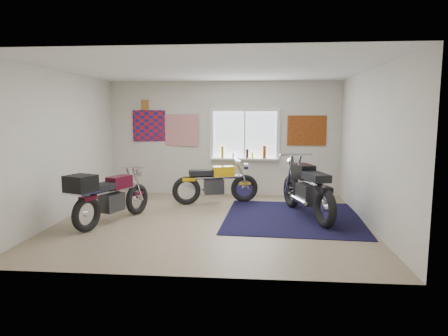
# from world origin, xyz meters

# --- Properties ---
(ground) EXTENTS (5.50, 5.50, 0.00)m
(ground) POSITION_xyz_m (0.00, 0.00, 0.00)
(ground) COLOR #9E896B
(ground) RESTS_ON ground
(room_shell) EXTENTS (5.50, 5.50, 5.50)m
(room_shell) POSITION_xyz_m (0.00, 0.00, 1.64)
(room_shell) COLOR white
(room_shell) RESTS_ON ground
(navy_rug) EXTENTS (2.63, 2.73, 0.01)m
(navy_rug) POSITION_xyz_m (1.48, 0.40, 0.01)
(navy_rug) COLOR black
(navy_rug) RESTS_ON ground
(window_assembly) EXTENTS (1.66, 0.17, 1.26)m
(window_assembly) POSITION_xyz_m (0.50, 2.47, 1.37)
(window_assembly) COLOR white
(window_assembly) RESTS_ON room_shell
(oil_bottles) EXTENTS (1.07, 0.09, 0.30)m
(oil_bottles) POSITION_xyz_m (0.58, 2.40, 1.03)
(oil_bottles) COLOR olive
(oil_bottles) RESTS_ON window_assembly
(flag_display) EXTENTS (1.60, 0.10, 1.17)m
(flag_display) POSITION_xyz_m (-1.90, 2.48, 2.15)
(flag_display) COLOR red
(flag_display) RESTS_ON room_shell
(triumph_poster) EXTENTS (0.90, 0.03, 0.70)m
(triumph_poster) POSITION_xyz_m (1.95, 2.48, 1.55)
(triumph_poster) COLOR #A54C14
(triumph_poster) RESTS_ON room_shell
(yellow_triumph) EXTENTS (1.85, 0.76, 0.96)m
(yellow_triumph) POSITION_xyz_m (-0.09, 1.50, 0.42)
(yellow_triumph) COLOR black
(yellow_triumph) RESTS_ON ground
(black_chrome_bike) EXTENTS (0.89, 2.20, 1.16)m
(black_chrome_bike) POSITION_xyz_m (1.75, 0.50, 0.51)
(black_chrome_bike) COLOR black
(black_chrome_bike) RESTS_ON navy_rug
(maroon_tourer) EXTENTS (0.99, 1.86, 0.97)m
(maroon_tourer) POSITION_xyz_m (-1.81, -0.34, 0.50)
(maroon_tourer) COLOR black
(maroon_tourer) RESTS_ON ground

